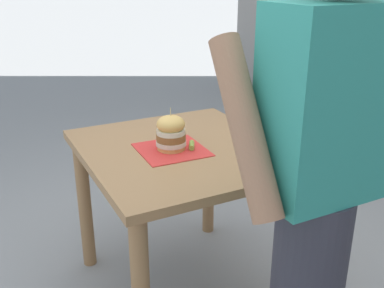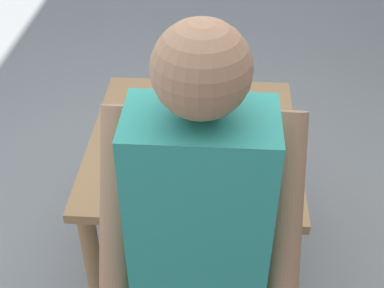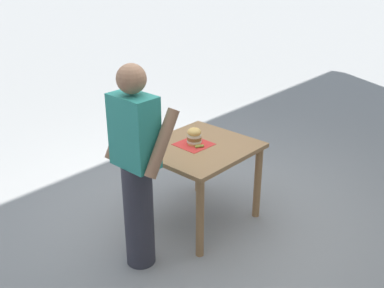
% 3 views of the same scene
% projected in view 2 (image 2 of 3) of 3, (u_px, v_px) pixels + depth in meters
% --- Properties ---
extents(ground_plane, '(80.00, 80.00, 0.00)m').
position_uv_depth(ground_plane, '(193.00, 260.00, 2.73)').
color(ground_plane, gray).
extents(patio_table, '(0.88, 0.96, 0.78)m').
position_uv_depth(patio_table, '(193.00, 164.00, 2.34)').
color(patio_table, '#9E7247').
rests_on(patio_table, ground).
extents(serving_paper, '(0.30, 0.30, 0.00)m').
position_uv_depth(serving_paper, '(180.00, 140.00, 2.25)').
color(serving_paper, red).
rests_on(serving_paper, patio_table).
extents(sandwich, '(0.14, 0.14, 0.19)m').
position_uv_depth(sandwich, '(180.00, 123.00, 2.20)').
color(sandwich, '#E5B25B').
rests_on(sandwich, serving_paper).
extents(pickle_spear, '(0.06, 0.08, 0.02)m').
position_uv_depth(pickle_spear, '(201.00, 141.00, 2.21)').
color(pickle_spear, '#8EA83D').
rests_on(pickle_spear, serving_paper).
extents(diner_across_table, '(0.55, 0.35, 1.69)m').
position_uv_depth(diner_across_table, '(199.00, 278.00, 1.55)').
color(diner_across_table, '#33333D').
rests_on(diner_across_table, ground).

